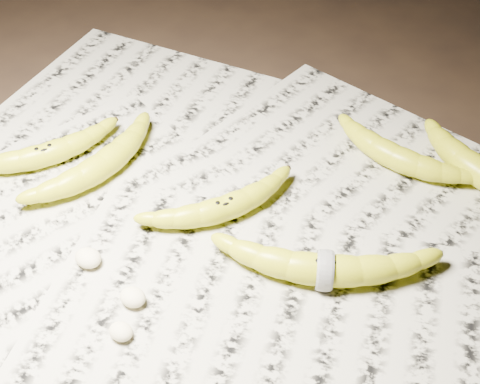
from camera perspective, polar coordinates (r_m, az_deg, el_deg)
The scene contains 11 objects.
ground at distance 0.86m, azimuth -1.35°, elevation -2.28°, with size 3.00×3.00×0.00m, color black.
newspaper_patch at distance 0.84m, azimuth -1.77°, elevation -3.32°, with size 0.90×0.70×0.01m, color #B1AD98.
banana_left_a at distance 0.95m, azimuth -16.36°, elevation 3.23°, with size 0.19×0.05×0.03m, color yellow, non-canonical shape.
banana_left_b at distance 0.91m, azimuth -11.70°, elevation 2.42°, with size 0.20×0.06×0.04m, color yellow, non-canonical shape.
banana_center at distance 0.84m, azimuth -1.40°, elevation -1.23°, with size 0.18×0.05×0.03m, color yellow, non-canonical shape.
banana_taped at distance 0.78m, azimuth 7.24°, elevation -6.46°, with size 0.23×0.06×0.04m, color yellow, non-canonical shape.
banana_upper_a at distance 0.93m, azimuth 13.17°, elevation 3.09°, with size 0.18×0.06×0.04m, color yellow, non-canonical shape.
measuring_tape at distance 0.78m, azimuth 7.24°, elevation -6.46°, with size 0.05×0.05×0.00m, color white.
flesh_chunk_a at distance 0.81m, azimuth -12.88°, elevation -5.32°, with size 0.03×0.03×0.02m, color beige.
flesh_chunk_b at distance 0.74m, azimuth -10.17°, elevation -11.47°, with size 0.03×0.02×0.02m, color beige.
flesh_chunk_c at distance 0.77m, azimuth -9.17°, elevation -8.67°, with size 0.03×0.03×0.02m, color beige.
Camera 1 is at (0.33, -0.49, 0.62)m, focal length 50.00 mm.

